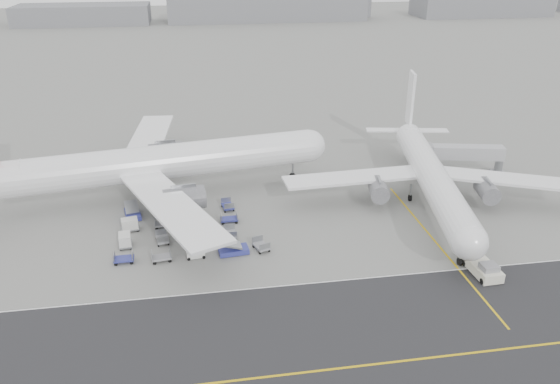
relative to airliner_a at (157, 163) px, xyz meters
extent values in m
plane|color=gray|center=(11.10, -28.48, -6.18)|extent=(700.00, 700.00, 0.00)
cube|color=#2A2A2D|center=(16.10, -46.48, -6.17)|extent=(220.00, 32.00, 0.02)
cube|color=gold|center=(16.10, -46.48, -6.15)|extent=(220.00, 0.30, 0.01)
cube|color=silver|center=(16.10, -30.68, -6.15)|extent=(220.00, 0.25, 0.01)
cube|color=gold|center=(41.10, -23.48, -6.16)|extent=(0.30, 40.00, 0.01)
cylinder|color=white|center=(1.51, 0.24, 0.03)|extent=(53.08, 14.18, 6.05)
sphere|color=white|center=(27.58, 4.34, 0.03)|extent=(5.93, 5.93, 5.93)
cube|color=white|center=(2.72, -15.70, -0.73)|extent=(17.22, 29.18, 0.45)
cube|color=white|center=(-2.23, 15.77, -0.73)|extent=(8.97, 29.42, 0.45)
cylinder|color=slate|center=(4.49, -10.37, -2.24)|extent=(6.94, 4.71, 3.75)
cylinder|color=slate|center=(1.09, 11.25, -2.24)|extent=(6.94, 4.71, 3.75)
cylinder|color=black|center=(24.40, 3.84, -5.60)|extent=(1.21, 0.67, 1.14)
cylinder|color=black|center=(0.17, -3.65, -5.60)|extent=(1.21, 0.67, 1.14)
cylinder|color=black|center=(-0.96, 3.52, -5.60)|extent=(1.21, 0.67, 1.14)
cylinder|color=gray|center=(24.40, 3.84, -4.02)|extent=(0.36, 0.36, 3.18)
cylinder|color=white|center=(45.23, -10.96, -1.12)|extent=(12.96, 43.22, 4.94)
sphere|color=white|center=(41.18, -32.10, -1.12)|extent=(4.84, 4.84, 4.84)
cone|color=white|center=(49.49, 11.21, -0.75)|extent=(5.95, 9.09, 4.44)
cube|color=white|center=(49.59, 11.73, 6.08)|extent=(1.38, 4.74, 10.50)
cube|color=white|center=(45.38, 12.80, -0.62)|extent=(8.18, 3.81, 0.25)
cube|color=white|center=(53.89, 11.17, -0.62)|extent=(8.18, 3.81, 0.25)
cube|color=white|center=(32.67, -7.48, -1.73)|extent=(23.88, 6.54, 0.45)
cube|color=white|center=(58.20, -12.38, -1.73)|extent=(23.65, 14.70, 0.45)
cylinder|color=slate|center=(36.27, -10.31, -2.97)|extent=(4.00, 5.73, 3.06)
cylinder|color=slate|center=(53.80, -13.68, -2.97)|extent=(4.00, 5.73, 3.06)
cylinder|color=black|center=(41.67, -29.53, -5.64)|extent=(0.69, 1.14, 1.07)
cylinder|color=black|center=(42.62, -8.86, -5.64)|extent=(0.69, 1.14, 1.07)
cylinder|color=black|center=(48.44, -9.97, -5.64)|extent=(0.69, 1.14, 1.07)
cylinder|color=gray|center=(41.67, -29.53, -4.34)|extent=(0.36, 0.36, 2.59)
cube|color=silver|center=(43.70, -32.06, -5.36)|extent=(3.12, 6.06, 1.34)
cube|color=gray|center=(43.76, -33.40, -4.35)|extent=(2.19, 2.00, 0.86)
cylinder|color=gray|center=(43.55, -28.42, -5.70)|extent=(0.26, 2.50, 0.15)
cylinder|color=black|center=(42.55, -34.41, -5.74)|extent=(0.42, 0.88, 0.86)
cylinder|color=black|center=(45.04, -34.31, -5.74)|extent=(0.42, 0.88, 0.86)
cylinder|color=black|center=(42.36, -29.81, -5.74)|extent=(0.42, 0.88, 0.86)
cylinder|color=black|center=(44.85, -29.71, -5.74)|extent=(0.42, 0.88, 0.86)
cylinder|color=gray|center=(63.58, -0.34, -4.28)|extent=(1.51, 1.51, 3.79)
cube|color=gray|center=(63.58, -0.34, -5.84)|extent=(2.93, 2.93, 0.66)
cube|color=#A3A3A7|center=(57.11, 1.08, -1.82)|extent=(14.43, 5.64, 2.46)
cube|color=gray|center=(50.46, 2.55, -1.82)|extent=(1.76, 3.20, 2.84)
cylinder|color=black|center=(64.82, 0.45, -5.89)|extent=(0.40, 0.62, 0.57)
camera|label=1|loc=(7.03, -88.97, 34.38)|focal=35.00mm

